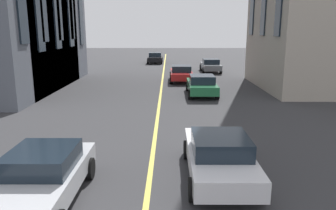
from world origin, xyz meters
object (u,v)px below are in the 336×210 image
(car_grey_parked_a, at_px, (211,65))
(car_white_oncoming, at_px, (219,155))
(car_green_mid, at_px, (202,85))
(car_silver_trailing, at_px, (41,177))
(car_red_near, at_px, (181,73))
(car_black_parked_b, at_px, (155,58))

(car_grey_parked_a, xyz_separation_m, car_white_oncoming, (-25.29, 2.84, 0.00))
(car_grey_parked_a, bearing_deg, car_green_mid, 170.35)
(car_silver_trailing, distance_m, car_red_near, 20.84)
(car_white_oncoming, distance_m, car_red_near, 18.93)
(car_green_mid, distance_m, car_silver_trailing, 15.29)
(car_red_near, bearing_deg, car_silver_trailing, 168.19)
(car_white_oncoming, height_order, car_silver_trailing, same)
(car_grey_parked_a, distance_m, car_red_near, 7.16)
(car_white_oncoming, bearing_deg, car_silver_trailing, 107.41)
(car_green_mid, relative_size, car_silver_trailing, 1.00)
(car_green_mid, bearing_deg, car_grey_parked_a, -9.65)
(car_black_parked_b, relative_size, car_silver_trailing, 1.00)
(car_grey_parked_a, relative_size, car_black_parked_b, 1.00)
(car_green_mid, bearing_deg, car_white_oncoming, 176.79)
(car_grey_parked_a, distance_m, car_white_oncoming, 25.45)
(car_grey_parked_a, bearing_deg, car_silver_trailing, 164.26)
(car_black_parked_b, bearing_deg, car_silver_trailing, 177.80)
(car_grey_parked_a, xyz_separation_m, car_red_near, (-6.36, 3.28, 0.00))
(car_silver_trailing, bearing_deg, car_white_oncoming, -72.59)
(car_grey_parked_a, xyz_separation_m, car_black_parked_b, (9.51, 6.15, 0.00))
(car_green_mid, xyz_separation_m, car_grey_parked_a, (12.47, -2.12, 0.00))
(car_green_mid, relative_size, car_white_oncoming, 1.00)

